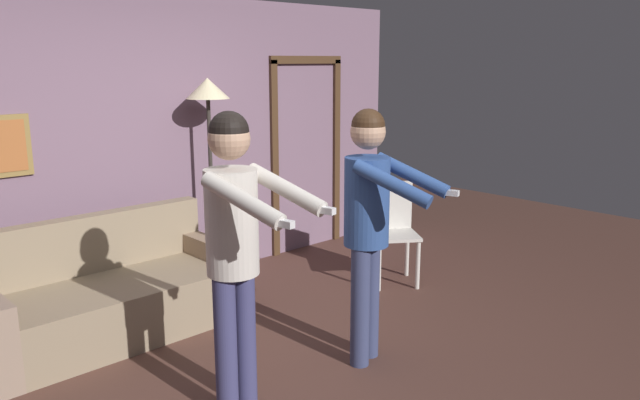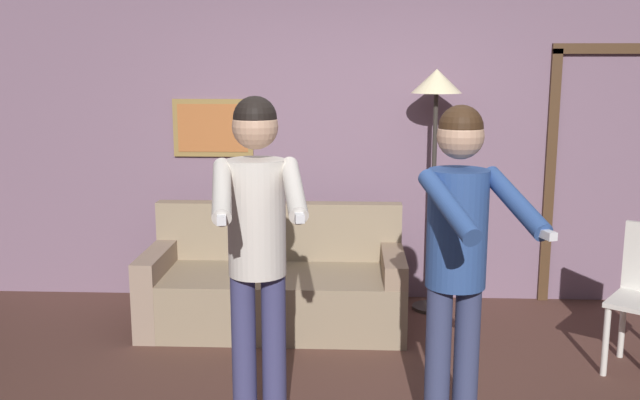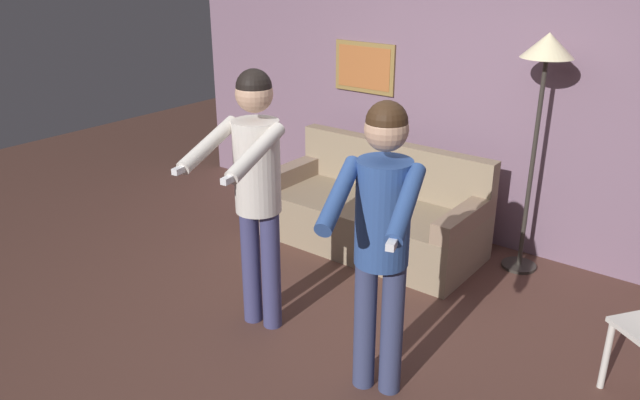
% 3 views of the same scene
% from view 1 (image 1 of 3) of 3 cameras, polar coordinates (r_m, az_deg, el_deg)
% --- Properties ---
extents(ground_plane, '(12.00, 12.00, 0.00)m').
position_cam_1_polar(ground_plane, '(4.33, -3.14, -15.45)').
color(ground_plane, brown).
extents(back_wall_assembly, '(6.40, 0.10, 2.60)m').
position_cam_1_polar(back_wall_assembly, '(5.63, -16.99, 4.59)').
color(back_wall_assembly, slate).
rests_on(back_wall_assembly, ground_plane).
extents(couch, '(1.90, 0.86, 0.87)m').
position_cam_1_polar(couch, '(5.02, -18.65, -8.56)').
color(couch, gray).
rests_on(couch, ground_plane).
extents(torchiere_lamp, '(0.38, 0.38, 1.89)m').
position_cam_1_polar(torchiere_lamp, '(5.63, -10.17, 8.23)').
color(torchiere_lamp, '#332D28').
rests_on(torchiere_lamp, ground_plane).
extents(person_standing_left, '(0.51, 0.76, 1.77)m').
position_cam_1_polar(person_standing_left, '(3.53, -7.80, -3.10)').
color(person_standing_left, '#3D3E6C').
rests_on(person_standing_left, ground_plane).
extents(person_standing_right, '(0.57, 0.70, 1.74)m').
position_cam_1_polar(person_standing_right, '(4.12, 4.53, -1.13)').
color(person_standing_right, '#384067').
rests_on(person_standing_right, ground_plane).
extents(dining_chair_distant, '(0.59, 0.59, 0.93)m').
position_cam_1_polar(dining_chair_distant, '(5.85, 6.60, -2.37)').
color(dining_chair_distant, silver).
rests_on(dining_chair_distant, ground_plane).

